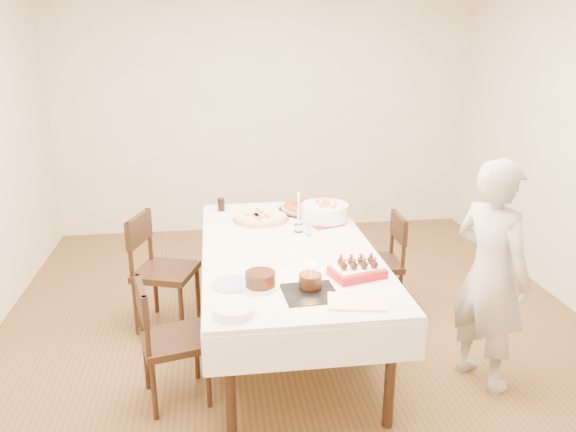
{
  "coord_description": "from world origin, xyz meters",
  "views": [
    {
      "loc": [
        -0.59,
        -3.6,
        2.13
      ],
      "look_at": [
        -0.1,
        -0.09,
        0.97
      ],
      "focal_mm": 35.0,
      "sensor_mm": 36.0,
      "label": 1
    }
  ],
  "objects": [
    {
      "name": "chair_right_savory",
      "position": [
        0.66,
        0.35,
        0.4
      ],
      "size": [
        0.42,
        0.42,
        0.8
      ],
      "primitive_type": null,
      "rotation": [
        0.0,
        0.0,
        -0.03
      ],
      "color": "#301C10",
      "rests_on": "floor"
    },
    {
      "name": "shaker_pair",
      "position": [
        0.08,
        0.11,
        0.79
      ],
      "size": [
        0.08,
        0.08,
        0.08
      ],
      "primitive_type": null,
      "rotation": [
        0.0,
        0.0,
        -0.17
      ],
      "color": "white",
      "rests_on": "dining_table"
    },
    {
      "name": "wall_back",
      "position": [
        0.0,
        2.5,
        1.35
      ],
      "size": [
        4.5,
        0.04,
        2.7
      ],
      "primitive_type": "cube",
      "color": "beige",
      "rests_on": "floor"
    },
    {
      "name": "red_placemat",
      "position": [
        0.24,
        0.36,
        0.75
      ],
      "size": [
        0.31,
        0.31,
        0.01
      ],
      "primitive_type": "cube",
      "rotation": [
        0.0,
        0.0,
        0.39
      ],
      "color": "#B21E1E",
      "rests_on": "dining_table"
    },
    {
      "name": "layer_cake",
      "position": [
        -0.34,
        -0.69,
        0.8
      ],
      "size": [
        0.26,
        0.26,
        0.09
      ],
      "primitive_type": "cylinder",
      "rotation": [
        0.0,
        0.0,
        -0.17
      ],
      "color": "#34190D",
      "rests_on": "dining_table"
    },
    {
      "name": "china_plate",
      "position": [
        -0.5,
        -0.64,
        0.75
      ],
      "size": [
        0.29,
        0.29,
        0.01
      ],
      "primitive_type": "cylinder",
      "rotation": [
        0.0,
        0.0,
        -0.29
      ],
      "color": "white",
      "rests_on": "dining_table"
    },
    {
      "name": "dining_table",
      "position": [
        -0.1,
        -0.09,
        0.38
      ],
      "size": [
        1.74,
        2.38,
        0.75
      ],
      "primitive_type": "cube",
      "rotation": [
        0.0,
        0.0,
        -0.31
      ],
      "color": "silver",
      "rests_on": "floor"
    },
    {
      "name": "plate_stack",
      "position": [
        -0.51,
        -1.0,
        0.77
      ],
      "size": [
        0.27,
        0.27,
        0.05
      ],
      "primitive_type": "cylinder",
      "rotation": [
        0.0,
        0.0,
        -0.31
      ],
      "color": "white",
      "rests_on": "dining_table"
    },
    {
      "name": "cake_board",
      "position": [
        -0.08,
        -0.81,
        0.75
      ],
      "size": [
        0.31,
        0.31,
        0.01
      ],
      "primitive_type": "cube",
      "rotation": [
        0.0,
        0.0,
        0.06
      ],
      "color": "black",
      "rests_on": "dining_table"
    },
    {
      "name": "pasta_bowl",
      "position": [
        0.26,
        0.44,
        0.82
      ],
      "size": [
        0.45,
        0.45,
        0.12
      ],
      "primitive_type": "cylinder",
      "rotation": [
        0.0,
        0.0,
        -0.27
      ],
      "color": "white",
      "rests_on": "dining_table"
    },
    {
      "name": "taper_candle",
      "position": [
        0.02,
        0.21,
        0.9
      ],
      "size": [
        0.08,
        0.08,
        0.31
      ],
      "primitive_type": "cylinder",
      "rotation": [
        0.0,
        0.0,
        0.28
      ],
      "color": "white",
      "rests_on": "dining_table"
    },
    {
      "name": "birthday_cake",
      "position": [
        -0.07,
        -0.75,
        0.83
      ],
      "size": [
        0.14,
        0.14,
        0.14
      ],
      "primitive_type": "cylinder",
      "rotation": [
        0.0,
        0.0,
        0.1
      ],
      "color": "#35190E",
      "rests_on": "dining_table"
    },
    {
      "name": "chair_left_savory",
      "position": [
        -0.96,
        0.32,
        0.44
      ],
      "size": [
        0.57,
        0.57,
        0.88
      ],
      "primitive_type": null,
      "rotation": [
        0.0,
        0.0,
        2.82
      ],
      "color": "#301C10",
      "rests_on": "floor"
    },
    {
      "name": "cola_glass",
      "position": [
        -0.53,
        0.8,
        0.8
      ],
      "size": [
        0.06,
        0.06,
        0.11
      ],
      "primitive_type": "cylinder",
      "rotation": [
        0.0,
        0.0,
        0.01
      ],
      "color": "black",
      "rests_on": "dining_table"
    },
    {
      "name": "pizza_white",
      "position": [
        -0.23,
        0.5,
        0.77
      ],
      "size": [
        0.55,
        0.55,
        0.04
      ],
      "primitive_type": "cylinder",
      "rotation": [
        0.0,
        0.0,
        0.29
      ],
      "color": "beige",
      "rests_on": "dining_table"
    },
    {
      "name": "floor",
      "position": [
        0.0,
        0.0,
        0.0
      ],
      "size": [
        5.0,
        5.0,
        0.0
      ],
      "primitive_type": "plane",
      "color": "#53391C",
      "rests_on": "ground"
    },
    {
      "name": "strawberry_box",
      "position": [
        0.24,
        -0.62,
        0.79
      ],
      "size": [
        0.35,
        0.28,
        0.08
      ],
      "primitive_type": null,
      "rotation": [
        0.0,
        0.0,
        0.26
      ],
      "color": "#A61319",
      "rests_on": "dining_table"
    },
    {
      "name": "box_lid",
      "position": [
        0.15,
        -0.96,
        0.75
      ],
      "size": [
        0.34,
        0.26,
        0.03
      ],
      "primitive_type": "cube",
      "rotation": [
        0.0,
        0.0,
        -0.19
      ],
      "color": "beige",
      "rests_on": "dining_table"
    },
    {
      "name": "pizza_pepperoni",
      "position": [
        0.18,
        0.71,
        0.77
      ],
      "size": [
        0.65,
        0.65,
        0.04
      ],
      "primitive_type": "cylinder",
      "rotation": [
        0.0,
        0.0,
        -0.43
      ],
      "color": "red",
      "rests_on": "dining_table"
    },
    {
      "name": "chair_left_dessert",
      "position": [
        -0.85,
        -0.61,
        0.4
      ],
      "size": [
        0.49,
        0.49,
        0.79
      ],
      "primitive_type": null,
      "rotation": [
        0.0,
        0.0,
        3.38
      ],
      "color": "#301C10",
      "rests_on": "floor"
    },
    {
      "name": "wall_front",
      "position": [
        0.0,
        -2.5,
        1.35
      ],
      "size": [
        4.5,
        0.04,
        2.7
      ],
      "primitive_type": "cube",
      "color": "beige",
      "rests_on": "floor"
    },
    {
      "name": "person",
      "position": [
        1.06,
        -0.67,
        0.73
      ],
      "size": [
        0.53,
        0.63,
        1.46
      ],
      "primitive_type": "imported",
      "rotation": [
        0.0,
        0.0,
        1.99
      ],
      "color": "beige",
      "rests_on": "floor"
    }
  ]
}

